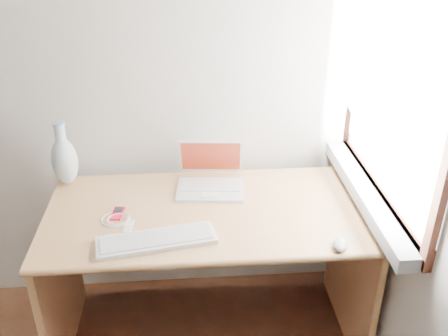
{
  "coord_description": "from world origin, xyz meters",
  "views": [
    {
      "loc": [
        0.96,
        -0.44,
        1.86
      ],
      "look_at": [
        1.1,
        1.35,
        0.91
      ],
      "focal_mm": 40.0,
      "sensor_mm": 36.0,
      "label": 1
    }
  ],
  "objects": [
    {
      "name": "ipod",
      "position": [
        0.65,
        1.33,
        0.72
      ],
      "size": [
        0.06,
        0.1,
        0.01
      ],
      "rotation": [
        0.0,
        0.0,
        -0.13
      ],
      "color": "#B30C2A",
      "rests_on": "desk"
    },
    {
      "name": "laptop",
      "position": [
        1.05,
        1.53,
        0.76
      ],
      "size": [
        0.31,
        0.27,
        0.2
      ],
      "rotation": [
        0.0,
        0.0,
        -0.09
      ],
      "color": "white",
      "rests_on": "desk"
    },
    {
      "name": "desk",
      "position": [
        1.03,
        1.42,
        0.51
      ],
      "size": [
        1.36,
        0.68,
        0.72
      ],
      "color": "tan",
      "rests_on": "floor"
    },
    {
      "name": "cable_coil",
      "position": [
        0.65,
        1.29,
        0.72
      ],
      "size": [
        0.15,
        0.15,
        0.01
      ],
      "primitive_type": "torus",
      "rotation": [
        0.0,
        0.0,
        -0.4
      ],
      "color": "white",
      "rests_on": "desk"
    },
    {
      "name": "external_keyboard",
      "position": [
        0.82,
        1.12,
        0.73
      ],
      "size": [
        0.47,
        0.21,
        0.02
      ],
      "rotation": [
        0.0,
        0.0,
        0.17
      ],
      "color": "white",
      "rests_on": "desk"
    },
    {
      "name": "vase",
      "position": [
        0.4,
        1.62,
        0.84
      ],
      "size": [
        0.12,
        0.12,
        0.3
      ],
      "color": "silver",
      "rests_on": "desk"
    },
    {
      "name": "mouse",
      "position": [
        1.51,
        1.04,
        0.73
      ],
      "size": [
        0.08,
        0.1,
        0.03
      ],
      "primitive_type": "ellipsoid",
      "rotation": [
        0.0,
        0.0,
        -0.36
      ],
      "color": "white",
      "rests_on": "desk"
    },
    {
      "name": "remote",
      "position": [
        0.71,
        1.23,
        0.72
      ],
      "size": [
        0.04,
        0.08,
        0.01
      ],
      "primitive_type": "cube",
      "rotation": [
        0.0,
        0.0,
        -0.11
      ],
      "color": "white",
      "rests_on": "desk"
    },
    {
      "name": "window",
      "position": [
        1.72,
        1.3,
        1.28
      ],
      "size": [
        0.11,
        0.99,
        1.1
      ],
      "color": "white",
      "rests_on": "right_wall"
    }
  ]
}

